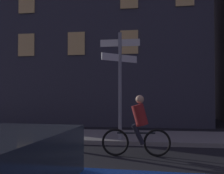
% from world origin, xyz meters
% --- Properties ---
extents(sidewalk_kerb, '(40.00, 2.91, 0.14)m').
position_xyz_m(sidewalk_kerb, '(0.00, 6.75, 0.07)').
color(sidewalk_kerb, gray).
rests_on(sidewalk_kerb, ground_plane).
extents(signpost, '(1.36, 1.09, 3.61)m').
position_xyz_m(signpost, '(-1.42, 5.76, 2.28)').
color(signpost, gray).
rests_on(signpost, sidewalk_kerb).
extents(cyclist, '(1.82, 0.35, 1.61)m').
position_xyz_m(cyclist, '(-0.71, 3.80, 0.75)').
color(cyclist, black).
rests_on(cyclist, ground_plane).
extents(building_left_block, '(13.79, 7.27, 14.57)m').
position_xyz_m(building_left_block, '(-4.24, 13.97, 7.29)').
color(building_left_block, '#383842').
rests_on(building_left_block, ground_plane).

